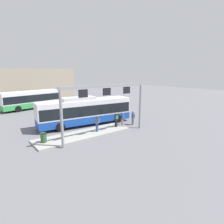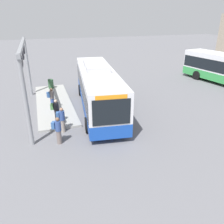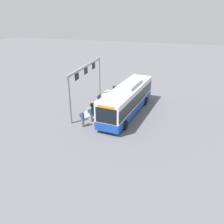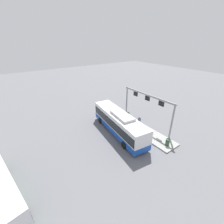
{
  "view_description": "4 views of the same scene",
  "coord_description": "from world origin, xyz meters",
  "px_view_note": "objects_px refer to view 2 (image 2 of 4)",
  "views": [
    {
      "loc": [
        -11.09,
        -19.42,
        6.34
      ],
      "look_at": [
        3.18,
        -1.15,
        1.36
      ],
      "focal_mm": 29.89,
      "sensor_mm": 36.0,
      "label": 1
    },
    {
      "loc": [
        16.32,
        -4.23,
        6.94
      ],
      "look_at": [
        3.85,
        -0.11,
        1.26
      ],
      "focal_mm": 36.13,
      "sensor_mm": 36.0,
      "label": 2
    },
    {
      "loc": [
        24.59,
        5.38,
        11.29
      ],
      "look_at": [
        2.8,
        -0.97,
        1.22
      ],
      "focal_mm": 38.13,
      "sensor_mm": 36.0,
      "label": 3
    },
    {
      "loc": [
        -14.81,
        11.86,
        12.61
      ],
      "look_at": [
        3.79,
        -1.55,
        1.5
      ],
      "focal_mm": 24.13,
      "sensor_mm": 36.0,
      "label": 4
    }
  ],
  "objects_px": {
    "person_waiting_mid": "(56,111)",
    "person_waiting_far": "(52,98)",
    "person_boarding": "(62,119)",
    "trash_bin": "(51,84)",
    "person_waiting_near": "(58,130)",
    "bus_main": "(98,87)"
  },
  "relations": [
    {
      "from": "bus_main",
      "to": "person_waiting_mid",
      "type": "distance_m",
      "value": 4.05
    },
    {
      "from": "person_waiting_far",
      "to": "trash_bin",
      "type": "relative_size",
      "value": 1.86
    },
    {
      "from": "bus_main",
      "to": "person_waiting_mid",
      "type": "relative_size",
      "value": 6.93
    },
    {
      "from": "person_waiting_near",
      "to": "person_waiting_mid",
      "type": "relative_size",
      "value": 1.0
    },
    {
      "from": "person_waiting_mid",
      "to": "trash_bin",
      "type": "distance_m",
      "value": 8.21
    },
    {
      "from": "person_boarding",
      "to": "person_waiting_mid",
      "type": "height_order",
      "value": "person_waiting_mid"
    },
    {
      "from": "person_waiting_mid",
      "to": "person_waiting_near",
      "type": "bearing_deg",
      "value": -76.19
    },
    {
      "from": "bus_main",
      "to": "person_waiting_near",
      "type": "height_order",
      "value": "bus_main"
    },
    {
      "from": "person_waiting_mid",
      "to": "person_waiting_far",
      "type": "xyz_separation_m",
      "value": [
        -2.66,
        -0.08,
        0.0
      ]
    },
    {
      "from": "bus_main",
      "to": "person_waiting_far",
      "type": "height_order",
      "value": "bus_main"
    },
    {
      "from": "person_boarding",
      "to": "person_waiting_far",
      "type": "xyz_separation_m",
      "value": [
        -3.81,
        -0.31,
        0.16
      ]
    },
    {
      "from": "person_waiting_far",
      "to": "trash_bin",
      "type": "bearing_deg",
      "value": 75.96
    },
    {
      "from": "bus_main",
      "to": "person_waiting_far",
      "type": "xyz_separation_m",
      "value": [
        -0.66,
        -3.52,
        -0.76
      ]
    },
    {
      "from": "person_waiting_mid",
      "to": "person_waiting_far",
      "type": "distance_m",
      "value": 2.66
    },
    {
      "from": "person_waiting_near",
      "to": "person_waiting_far",
      "type": "bearing_deg",
      "value": 114.43
    },
    {
      "from": "person_boarding",
      "to": "trash_bin",
      "type": "height_order",
      "value": "person_boarding"
    },
    {
      "from": "bus_main",
      "to": "person_boarding",
      "type": "relative_size",
      "value": 6.93
    },
    {
      "from": "bus_main",
      "to": "person_waiting_mid",
      "type": "height_order",
      "value": "bus_main"
    },
    {
      "from": "person_boarding",
      "to": "trash_bin",
      "type": "bearing_deg",
      "value": 101.76
    },
    {
      "from": "person_boarding",
      "to": "trash_bin",
      "type": "xyz_separation_m",
      "value": [
        -9.35,
        -0.0,
        -0.28
      ]
    },
    {
      "from": "bus_main",
      "to": "person_waiting_near",
      "type": "bearing_deg",
      "value": -31.07
    },
    {
      "from": "person_waiting_mid",
      "to": "person_waiting_far",
      "type": "relative_size",
      "value": 1.0
    }
  ]
}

